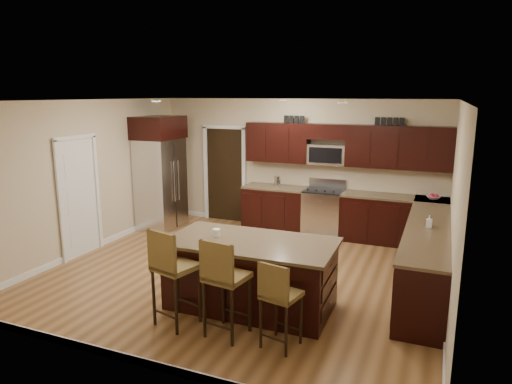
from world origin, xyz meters
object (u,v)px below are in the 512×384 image
at_px(range, 323,212).
at_px(stool_right, 279,295).
at_px(stool_mid, 223,277).
at_px(island, 251,276).
at_px(refrigerator, 160,172).
at_px(stool_left, 171,267).

relative_size(range, stool_right, 1.08).
bearing_deg(stool_mid, island, 99.71).
height_order(range, stool_mid, stool_mid).
xyz_separation_m(stool_right, refrigerator, (-3.88, 3.52, 0.56)).
bearing_deg(stool_mid, stool_right, 9.05).
bearing_deg(stool_left, stool_mid, 14.86).
relative_size(island, stool_right, 2.18).
bearing_deg(stool_right, stool_left, -167.79).
height_order(island, stool_right, stool_right).
bearing_deg(stool_left, stool_right, 15.31).
distance_m(stool_left, stool_mid, 0.70).
xyz_separation_m(stool_left, stool_right, (1.36, 0.01, -0.13)).
bearing_deg(stool_right, range, 109.44).
distance_m(stool_left, refrigerator, 4.36).
bearing_deg(island, stool_left, -129.54).
height_order(range, stool_left, stool_left).
bearing_deg(refrigerator, range, 13.53).
relative_size(island, refrigerator, 0.95).
height_order(stool_left, stool_mid, stool_left).
xyz_separation_m(stool_mid, refrigerator, (-3.22, 3.53, 0.45)).
bearing_deg(stool_left, range, 94.61).
height_order(island, refrigerator, refrigerator).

